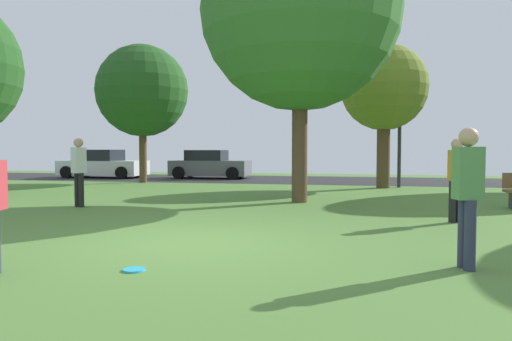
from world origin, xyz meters
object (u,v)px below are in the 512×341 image
Objects in this scene: person_walking at (456,176)px; person_catcher at (468,191)px; oak_tree_center at (300,11)px; maple_tree_near at (384,88)px; parked_car_grey at (210,165)px; parked_car_white at (102,165)px; street_lamp_post at (400,130)px; person_bystander at (79,169)px; maple_tree_far at (142,91)px; frisbee_disc at (134,270)px.

person_catcher is at bearing 151.05° from person_walking.
oak_tree_center is 8.74m from person_catcher.
maple_tree_near is 1.37× the size of parked_car_grey.
maple_tree_near reaches higher than parked_car_grey.
street_lamp_post reaches higher than parked_car_white.
person_bystander is 1.04× the size of person_walking.
street_lamp_post reaches higher than person_bystander.
maple_tree_near reaches higher than person_walking.
maple_tree_near is at bearing 65.20° from oak_tree_center.
maple_tree_far reaches higher than street_lamp_post.
parked_car_white is 1.00× the size of street_lamp_post.
oak_tree_center is 15.78m from parked_car_white.
maple_tree_far is 9.67m from person_bystander.
oak_tree_center is at bearing -82.26° from person_catcher.
person_catcher is (2.92, -6.97, -4.39)m from oak_tree_center.
street_lamp_post reaches higher than person_walking.
maple_tree_near is 12.93m from person_catcher.
maple_tree_near reaches higher than person_catcher.
oak_tree_center is at bearing -46.81° from person_bystander.
parked_car_white is 5.84m from parked_car_grey.
maple_tree_far is at bearing 177.60° from street_lamp_post.
oak_tree_center is at bearing -39.27° from maple_tree_far.
frisbee_disc is 14.77m from street_lamp_post.
parked_car_grey is at bearing -77.62° from person_catcher.
person_catcher is 4.00m from person_walking.
maple_tree_near is 3.25× the size of person_walking.
maple_tree_far is 5.93m from parked_car_white.
parked_car_white is (-6.25, 11.77, -0.32)m from person_bystander.
maple_tree_near is 14.57m from frisbee_disc.
person_catcher is 22.01m from parked_car_white.
frisbee_disc is (-4.67, -4.90, -0.94)m from person_walking.
parked_car_grey is (-0.45, 12.42, -0.33)m from person_bystander.
parked_car_white is at bearing 167.08° from street_lamp_post.
maple_tree_far is at bearing 140.73° from oak_tree_center.
person_walking is 0.38× the size of street_lamp_post.
person_bystander reaches higher than person_catcher.
street_lamp_post is at bearing -25.98° from person_bystander.
maple_tree_far reaches higher than person_walking.
parked_car_grey is at bearing 120.38° from oak_tree_center.
parked_car_white is at bearing 165.06° from maple_tree_near.
parked_car_grey is (-9.50, 13.12, -0.28)m from person_walking.
maple_tree_far is at bearing 35.89° from person_bystander.
maple_tree_near is 20.66× the size of frisbee_disc.
oak_tree_center is at bearing 82.15° from frisbee_disc.
person_walking is at bearing -114.37° from person_catcher.
frisbee_disc is at bearing -75.00° from parked_car_grey.
maple_tree_near is 1.78m from street_lamp_post.
person_walking is 6.36× the size of frisbee_disc.
oak_tree_center is 4.64× the size of person_catcher.
parked_car_grey is (-4.83, 18.03, 0.66)m from frisbee_disc.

